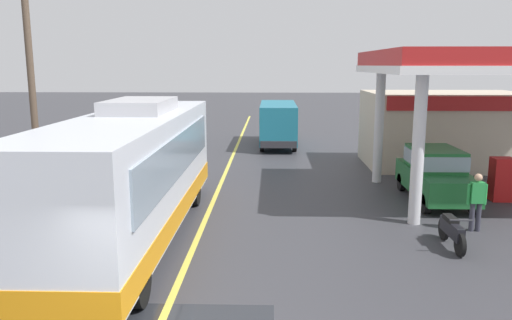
# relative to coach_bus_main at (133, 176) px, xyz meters

# --- Properties ---
(ground) EXTENTS (120.00, 120.00, 0.00)m
(ground) POSITION_rel_coach_bus_main_xyz_m (1.67, 13.05, -1.72)
(ground) COLOR #38383D
(lane_divider_stripe) EXTENTS (0.16, 50.00, 0.01)m
(lane_divider_stripe) POSITION_rel_coach_bus_main_xyz_m (1.67, 8.05, -1.72)
(lane_divider_stripe) COLOR #D8CC4C
(lane_divider_stripe) RESTS_ON ground
(coach_bus_main) EXTENTS (2.60, 11.04, 3.69)m
(coach_bus_main) POSITION_rel_coach_bus_main_xyz_m (0.00, 0.00, 0.00)
(coach_bus_main) COLOR silver
(coach_bus_main) RESTS_ON ground
(gas_station_roadside) EXTENTS (9.10, 11.95, 5.10)m
(gas_station_roadside) POSITION_rel_coach_bus_main_xyz_m (11.60, 8.43, 0.91)
(gas_station_roadside) COLOR #B21E1E
(gas_station_roadside) RESTS_ON ground
(car_at_pump) EXTENTS (1.70, 4.20, 1.82)m
(car_at_pump) POSITION_rel_coach_bus_main_xyz_m (9.29, 4.14, -0.71)
(car_at_pump) COLOR #1E602D
(car_at_pump) RESTS_ON ground
(minibus_opposing_lane) EXTENTS (2.04, 6.13, 2.44)m
(minibus_opposing_lane) POSITION_rel_coach_bus_main_xyz_m (4.03, 16.02, -0.25)
(minibus_opposing_lane) COLOR teal
(minibus_opposing_lane) RESTS_ON ground
(motorcycle_parked_forecourt) EXTENTS (0.55, 1.80, 0.92)m
(motorcycle_parked_forecourt) POSITION_rel_coach_bus_main_xyz_m (8.30, -0.44, -1.28)
(motorcycle_parked_forecourt) COLOR black
(motorcycle_parked_forecourt) RESTS_ON ground
(pedestrian_near_pump) EXTENTS (0.55, 0.22, 1.66)m
(pedestrian_near_pump) POSITION_rel_coach_bus_main_xyz_m (9.96, 4.69, -0.79)
(pedestrian_near_pump) COLOR #33333F
(pedestrian_near_pump) RESTS_ON ground
(pedestrian_by_shop) EXTENTS (0.55, 0.22, 1.66)m
(pedestrian_by_shop) POSITION_rel_coach_bus_main_xyz_m (9.42, 0.89, -0.79)
(pedestrian_by_shop) COLOR #33333F
(pedestrian_by_shop) RESTS_ON ground
(utility_pole_roadside) EXTENTS (1.80, 0.24, 7.76)m
(utility_pole_roadside) POSITION_rel_coach_bus_main_xyz_m (-4.76, 4.65, 2.34)
(utility_pole_roadside) COLOR brown
(utility_pole_roadside) RESTS_ON ground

